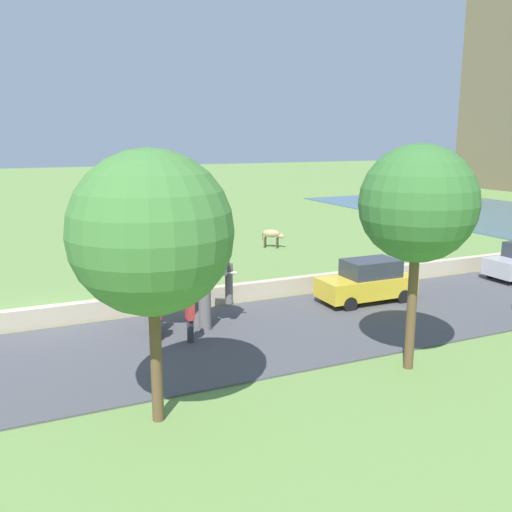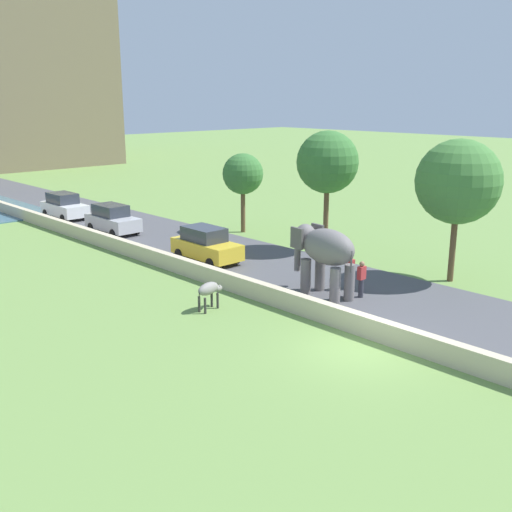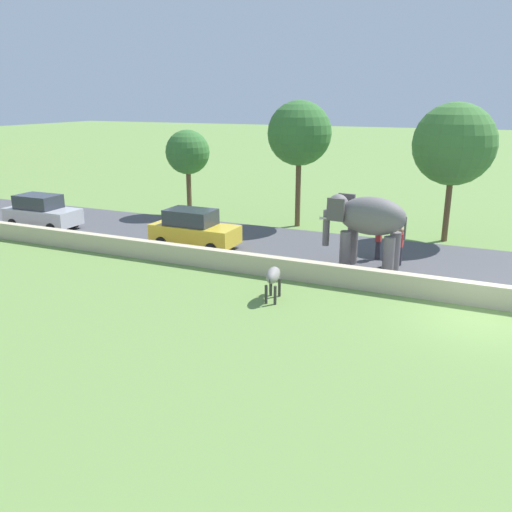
{
  "view_description": "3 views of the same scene",
  "coord_description": "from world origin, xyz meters",
  "px_view_note": "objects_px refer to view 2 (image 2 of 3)",
  "views": [
    {
      "loc": [
        21.82,
        -1.15,
        6.74
      ],
      "look_at": [
        1.13,
        8.32,
        1.87
      ],
      "focal_mm": 39.39,
      "sensor_mm": 36.0,
      "label": 1
    },
    {
      "loc": [
        -15.44,
        -11.26,
        8.25
      ],
      "look_at": [
        1.17,
        6.21,
        1.88
      ],
      "focal_mm": 42.31,
      "sensor_mm": 36.0,
      "label": 2
    },
    {
      "loc": [
        -16.92,
        0.13,
        6.69
      ],
      "look_at": [
        -2.04,
        6.76,
        1.8
      ],
      "focal_mm": 37.17,
      "sensor_mm": 36.0,
      "label": 3
    }
  ],
  "objects_px": {
    "car_silver": "(112,219)",
    "cow_grey": "(209,290)",
    "person_trailing": "(361,279)",
    "car_yellow": "(206,245)",
    "elephant": "(324,251)",
    "person_beside_elephant": "(350,272)",
    "car_white": "(64,206)"
  },
  "relations": [
    {
      "from": "person_beside_elephant",
      "to": "car_yellow",
      "type": "height_order",
      "value": "car_yellow"
    },
    {
      "from": "elephant",
      "to": "person_trailing",
      "type": "bearing_deg",
      "value": -51.43
    },
    {
      "from": "person_beside_elephant",
      "to": "person_trailing",
      "type": "relative_size",
      "value": 1.0
    },
    {
      "from": "person_trailing",
      "to": "car_silver",
      "type": "xyz_separation_m",
      "value": [
        -1.01,
        18.32,
        0.03
      ]
    },
    {
      "from": "elephant",
      "to": "car_white",
      "type": "xyz_separation_m",
      "value": [
        -0.02,
        23.54,
        -1.14
      ]
    },
    {
      "from": "person_beside_elephant",
      "to": "car_white",
      "type": "bearing_deg",
      "value": 93.64
    },
    {
      "from": "car_silver",
      "to": "car_white",
      "type": "bearing_deg",
      "value": 90.0
    },
    {
      "from": "car_white",
      "to": "car_silver",
      "type": "bearing_deg",
      "value": -90.0
    },
    {
      "from": "person_trailing",
      "to": "car_yellow",
      "type": "height_order",
      "value": "car_yellow"
    },
    {
      "from": "car_white",
      "to": "cow_grey",
      "type": "bearing_deg",
      "value": -101.88
    },
    {
      "from": "elephant",
      "to": "person_beside_elephant",
      "type": "distance_m",
      "value": 1.91
    },
    {
      "from": "elephant",
      "to": "car_yellow",
      "type": "height_order",
      "value": "elephant"
    },
    {
      "from": "person_trailing",
      "to": "cow_grey",
      "type": "height_order",
      "value": "person_trailing"
    },
    {
      "from": "elephant",
      "to": "person_trailing",
      "type": "relative_size",
      "value": 2.17
    },
    {
      "from": "person_trailing",
      "to": "car_yellow",
      "type": "xyz_separation_m",
      "value": [
        -1.01,
        9.09,
        0.03
      ]
    },
    {
      "from": "cow_grey",
      "to": "person_trailing",
      "type": "bearing_deg",
      "value": -31.0
    },
    {
      "from": "cow_grey",
      "to": "person_beside_elephant",
      "type": "bearing_deg",
      "value": -21.22
    },
    {
      "from": "car_silver",
      "to": "car_yellow",
      "type": "bearing_deg",
      "value": -89.99
    },
    {
      "from": "car_white",
      "to": "person_beside_elephant",
      "type": "bearing_deg",
      "value": -86.36
    },
    {
      "from": "elephant",
      "to": "car_white",
      "type": "height_order",
      "value": "elephant"
    },
    {
      "from": "elephant",
      "to": "cow_grey",
      "type": "xyz_separation_m",
      "value": [
        -4.54,
        2.08,
        -1.2
      ]
    },
    {
      "from": "person_beside_elephant",
      "to": "cow_grey",
      "type": "height_order",
      "value": "person_beside_elephant"
    },
    {
      "from": "car_silver",
      "to": "car_yellow",
      "type": "height_order",
      "value": "same"
    },
    {
      "from": "car_silver",
      "to": "car_white",
      "type": "relative_size",
      "value": 1.0
    },
    {
      "from": "person_beside_elephant",
      "to": "person_trailing",
      "type": "bearing_deg",
      "value": -117.36
    },
    {
      "from": "car_silver",
      "to": "cow_grey",
      "type": "distance_m",
      "value": 15.67
    },
    {
      "from": "person_trailing",
      "to": "car_yellow",
      "type": "distance_m",
      "value": 9.15
    },
    {
      "from": "person_beside_elephant",
      "to": "car_silver",
      "type": "xyz_separation_m",
      "value": [
        -1.52,
        17.35,
        0.03
      ]
    },
    {
      "from": "elephant",
      "to": "car_yellow",
      "type": "xyz_separation_m",
      "value": [
        -0.02,
        7.86,
        -1.14
      ]
    },
    {
      "from": "car_silver",
      "to": "cow_grey",
      "type": "height_order",
      "value": "car_silver"
    },
    {
      "from": "person_beside_elephant",
      "to": "car_yellow",
      "type": "relative_size",
      "value": 0.41
    },
    {
      "from": "person_trailing",
      "to": "elephant",
      "type": "bearing_deg",
      "value": 128.57
    }
  ]
}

